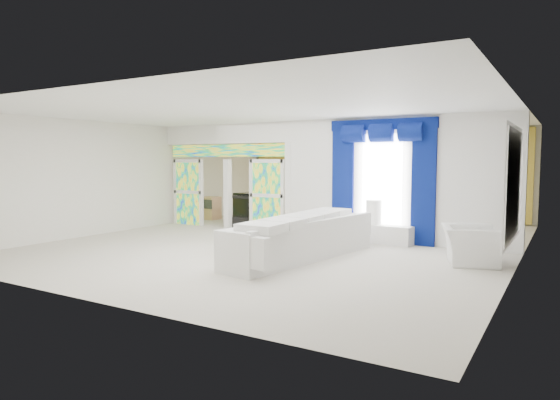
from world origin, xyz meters
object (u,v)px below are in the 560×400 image
Objects in this scene: console_table at (385,234)px; coffee_table at (254,242)px; grand_piano at (269,207)px; armchair at (470,245)px; white_sofa at (302,240)px.

coffee_table is at bearing -133.69° from console_table.
coffee_table is 0.90× the size of grand_piano.
armchair is 7.58m from grand_piano.
grand_piano reaches higher than coffee_table.
armchair is (4.33, 0.92, 0.17)m from coffee_table.
console_table is 5.07m from grand_piano.
console_table is at bearing 39.66° from armchair.
armchair is (2.12, -1.39, 0.14)m from console_table.
grand_piano reaches higher than armchair.
white_sofa is at bearing -45.15° from grand_piano.
armchair is at bearing -21.03° from grand_piano.
white_sofa is at bearing 95.14° from armchair.
white_sofa reaches higher than console_table.
coffee_table is 3.19m from console_table.
console_table is at bearing 46.31° from coffee_table.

